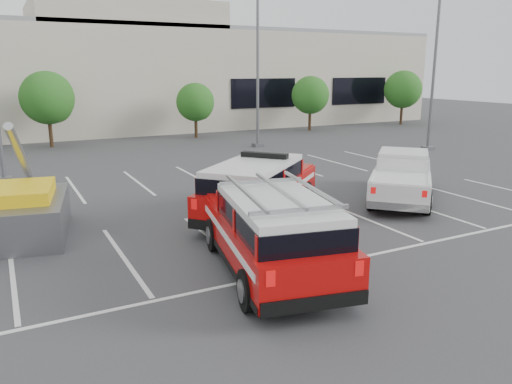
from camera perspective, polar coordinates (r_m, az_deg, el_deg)
ground at (r=15.85m, az=4.58°, el=-4.30°), size 120.00×120.00×0.00m
stall_markings at (r=19.65m, az=-2.37°, el=-0.66°), size 23.00×15.00×0.01m
convention_building at (r=45.36m, az=-17.44°, el=12.97°), size 60.00×16.99×13.20m
tree_mid_left at (r=34.98m, az=-22.59°, el=9.72°), size 3.37×3.37×4.85m
tree_mid_right at (r=37.26m, az=-6.84°, el=10.02°), size 2.77×2.77×3.99m
tree_right at (r=41.83m, az=6.30°, el=10.81°), size 3.07×3.07×4.42m
tree_far_right at (r=48.07m, az=16.48°, el=11.04°), size 3.37×3.37×4.85m
light_pole_mid at (r=32.44m, az=0.20°, el=14.30°), size 0.90×0.60×10.24m
light_pole_right at (r=33.09m, az=19.73°, el=13.51°), size 0.90×0.60×10.24m
fire_chief_suv at (r=16.89m, az=0.36°, el=-0.01°), size 6.07×5.71×2.15m
white_pickup at (r=20.12m, az=16.29°, el=1.24°), size 5.65×5.62×1.82m
ladder_suv at (r=12.21m, az=1.84°, el=-5.33°), size 3.39×6.14×2.29m
utility_rig at (r=16.46m, az=-25.49°, el=-2.40°), size 4.10×4.34×3.53m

